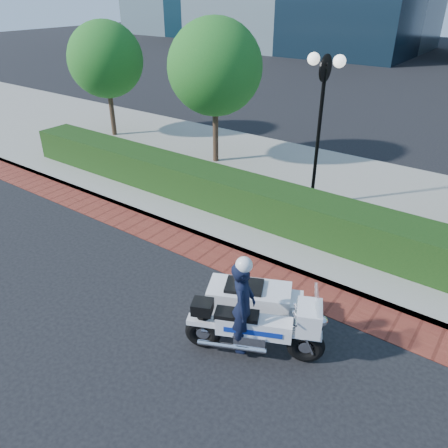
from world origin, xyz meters
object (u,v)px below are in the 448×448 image
Objects in this scene: lamppost at (321,109)px; tree_b at (215,68)px; police_motorcycle at (251,309)px; tree_a at (106,60)px.

lamppost is 4.71m from tree_b.
tree_b is (-4.50, 1.30, 0.48)m from lamppost.
tree_b reaches higher than lamppost.
lamppost reaches higher than police_motorcycle.
tree_b is 1.88× the size of police_motorcycle.
lamppost is 0.86× the size of tree_b.
tree_a is 0.94× the size of tree_b.
tree_b is (5.50, 0.00, 0.21)m from tree_a.
tree_a is at bearing 180.00° from tree_b.
lamppost is 10.09m from tree_a.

